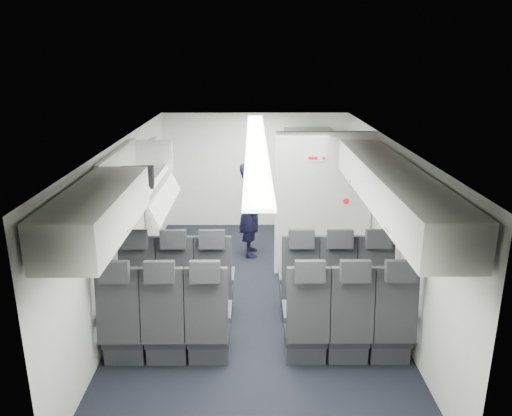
{
  "coord_description": "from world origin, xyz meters",
  "views": [
    {
      "loc": [
        -0.05,
        -6.14,
        3.19
      ],
      "look_at": [
        0.0,
        0.4,
        1.15
      ],
      "focal_mm": 35.0,
      "sensor_mm": 36.0,
      "label": 1
    }
  ],
  "objects_px": {
    "seat_row_front": "(257,288)",
    "seat_row_mid": "(257,326)",
    "galley_unit": "(307,181)",
    "carry_on_bag": "(137,177)",
    "boarding_door": "(153,198)",
    "flight_attendant": "(251,209)"
  },
  "relations": [
    {
      "from": "galley_unit",
      "to": "flight_attendant",
      "type": "bearing_deg",
      "value": -130.87
    },
    {
      "from": "galley_unit",
      "to": "flight_attendant",
      "type": "xyz_separation_m",
      "value": [
        -1.03,
        -1.19,
        -0.17
      ]
    },
    {
      "from": "boarding_door",
      "to": "flight_attendant",
      "type": "distance_m",
      "value": 1.57
    },
    {
      "from": "seat_row_mid",
      "to": "galley_unit",
      "type": "bearing_deg",
      "value": 77.12
    },
    {
      "from": "seat_row_front",
      "to": "seat_row_mid",
      "type": "xyz_separation_m",
      "value": [
        0.0,
        -0.9,
        0.0
      ]
    },
    {
      "from": "flight_attendant",
      "to": "carry_on_bag",
      "type": "xyz_separation_m",
      "value": [
        -1.29,
        -2.09,
        1.04
      ]
    },
    {
      "from": "galley_unit",
      "to": "flight_attendant",
      "type": "height_order",
      "value": "galley_unit"
    },
    {
      "from": "seat_row_mid",
      "to": "boarding_door",
      "type": "relative_size",
      "value": 1.79
    },
    {
      "from": "boarding_door",
      "to": "seat_row_mid",
      "type": "bearing_deg",
      "value": -61.23
    },
    {
      "from": "galley_unit",
      "to": "carry_on_bag",
      "type": "xyz_separation_m",
      "value": [
        -2.32,
        -3.28,
        0.87
      ]
    },
    {
      "from": "seat_row_front",
      "to": "seat_row_mid",
      "type": "height_order",
      "value": "same"
    },
    {
      "from": "galley_unit",
      "to": "seat_row_mid",
      "type": "bearing_deg",
      "value": -102.88
    },
    {
      "from": "seat_row_front",
      "to": "seat_row_mid",
      "type": "bearing_deg",
      "value": -90.0
    },
    {
      "from": "seat_row_mid",
      "to": "carry_on_bag",
      "type": "bearing_deg",
      "value": 147.47
    },
    {
      "from": "seat_row_front",
      "to": "galley_unit",
      "type": "xyz_separation_m",
      "value": [
        0.95,
        3.25,
        0.55
      ]
    },
    {
      "from": "seat_row_front",
      "to": "boarding_door",
      "type": "height_order",
      "value": "boarding_door"
    },
    {
      "from": "seat_row_front",
      "to": "boarding_door",
      "type": "bearing_deg",
      "value": 128.16
    },
    {
      "from": "boarding_door",
      "to": "carry_on_bag",
      "type": "height_order",
      "value": "carry_on_bag"
    },
    {
      "from": "carry_on_bag",
      "to": "galley_unit",
      "type": "bearing_deg",
      "value": 46.65
    },
    {
      "from": "seat_row_front",
      "to": "galley_unit",
      "type": "relative_size",
      "value": 1.75
    },
    {
      "from": "galley_unit",
      "to": "carry_on_bag",
      "type": "relative_size",
      "value": 5.13
    },
    {
      "from": "seat_row_front",
      "to": "boarding_door",
      "type": "xyz_separation_m",
      "value": [
        -1.64,
        2.09,
        0.55
      ]
    }
  ]
}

